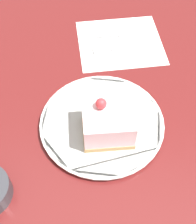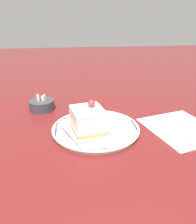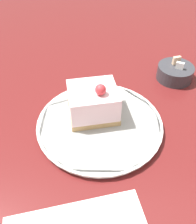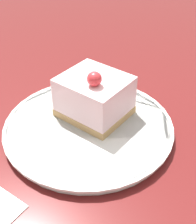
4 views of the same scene
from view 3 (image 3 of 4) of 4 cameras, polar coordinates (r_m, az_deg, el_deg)
ground_plane at (r=0.54m, az=3.24°, el=-4.40°), size 4.00×4.00×0.00m
plate at (r=0.54m, az=0.38°, el=-2.77°), size 0.27×0.27×0.01m
cake_slice at (r=0.53m, az=-1.12°, el=2.25°), size 0.11×0.12×0.09m
sugar_bowl at (r=0.71m, az=17.19°, el=8.65°), size 0.09×0.09×0.06m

